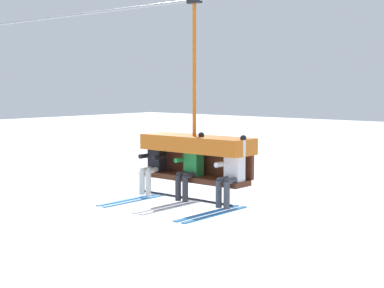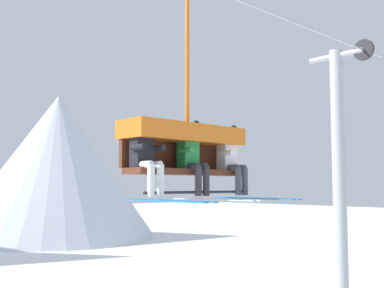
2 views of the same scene
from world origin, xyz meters
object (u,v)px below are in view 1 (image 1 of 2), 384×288
chairlift_chair (197,150)px  skier_green (190,167)px  skier_black (153,163)px  skier_white (231,172)px

chairlift_chair → skier_green: bearing=-89.1°
skier_black → skier_green: size_ratio=1.00×
chairlift_chair → skier_white: bearing=-12.5°
skier_black → skier_white: bearing=0.2°
chairlift_chair → skier_green: 0.37m
chairlift_chair → skier_black: (-0.96, -0.22, -0.32)m
skier_black → skier_green: 0.96m
chairlift_chair → skier_green: chairlift_chair is taller
chairlift_chair → skier_white: (0.96, -0.21, -0.30)m
chairlift_chair → skier_white: chairlift_chair is taller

